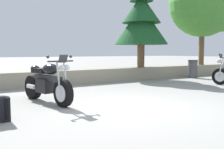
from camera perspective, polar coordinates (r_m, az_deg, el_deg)
ground_plane at (r=5.87m, az=6.30°, el=-7.20°), size 120.00×120.00×0.00m
stone_wall at (r=9.98m, az=-11.29°, el=-0.64°), size 36.00×0.80×0.55m
motorcycle_black_centre at (r=6.49m, az=-14.11°, el=-1.80°), size 0.79×2.05×1.18m
rider_backpack at (r=5.00m, az=-23.37°, el=-6.87°), size 0.30×0.27×0.47m
pine_tree_far_left at (r=11.84m, az=6.48°, el=12.03°), size 2.40×2.40×3.70m
leafy_tree_mid_left at (r=14.97m, az=20.16°, el=14.20°), size 3.68×3.51×5.00m
trash_bin at (r=12.94m, az=17.40°, el=1.20°), size 0.46×0.46×0.86m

